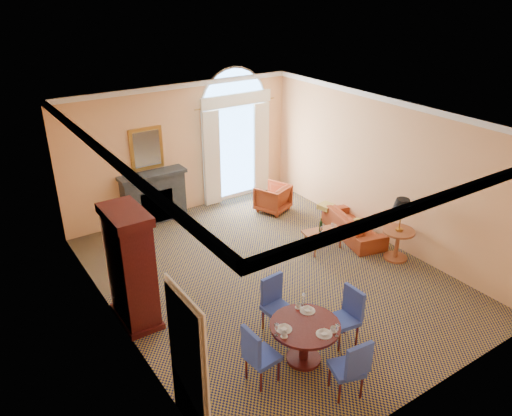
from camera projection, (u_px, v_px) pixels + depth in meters
ground at (270, 276)px, 9.96m from camera, size 7.50×7.50×0.00m
room_envelope at (250, 147)px, 9.38m from camera, size 6.04×7.52×3.45m
armoire at (131, 269)px, 8.30m from camera, size 0.60×1.07×2.09m
dining_table at (305, 334)px, 7.58m from camera, size 1.08×1.08×0.88m
dining_chair_north at (275, 300)px, 8.29m from camera, size 0.46×0.47×0.97m
dining_chair_south at (352, 366)px, 6.90m from camera, size 0.54×0.54×0.97m
dining_chair_east at (348, 312)px, 7.99m from camera, size 0.49×0.49×0.97m
dining_chair_west at (257, 353)px, 7.13m from camera, size 0.47×0.47×0.97m
sofa at (354, 226)px, 11.36m from camera, size 1.14×1.94×0.53m
armchair at (273, 198)px, 12.57m from camera, size 0.96×0.98×0.69m
coffee_table at (323, 233)px, 10.76m from camera, size 0.93×0.63×0.75m
side_table at (400, 222)px, 10.21m from camera, size 0.67×0.67×1.35m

